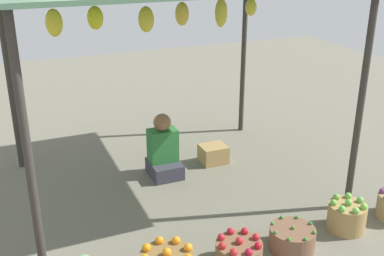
# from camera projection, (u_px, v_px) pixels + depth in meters

# --- Properties ---
(ground_plane) EXTENTS (14.00, 14.00, 0.00)m
(ground_plane) POSITION_uv_depth(u_px,v_px,m) (171.00, 184.00, 5.59)
(ground_plane) COLOR slate
(vendor_person) EXTENTS (0.36, 0.44, 0.78)m
(vendor_person) POSITION_uv_depth(u_px,v_px,m) (164.00, 152.00, 5.72)
(vendor_person) COLOR #383844
(vendor_person) RESTS_ON ground
(basket_red_apples) EXTENTS (0.42, 0.42, 0.28)m
(basket_red_apples) POSITION_uv_depth(u_px,v_px,m) (239.00, 253.00, 4.18)
(basket_red_apples) COLOR brown
(basket_red_apples) RESTS_ON ground
(basket_green_chilies) EXTENTS (0.43, 0.43, 0.25)m
(basket_green_chilies) POSITION_uv_depth(u_px,v_px,m) (292.00, 238.00, 4.40)
(basket_green_chilies) COLOR brown
(basket_green_chilies) RESTS_ON ground
(basket_green_apples) EXTENTS (0.37, 0.37, 0.33)m
(basket_green_apples) POSITION_uv_depth(u_px,v_px,m) (347.00, 216.00, 4.68)
(basket_green_apples) COLOR #A5854D
(basket_green_apples) RESTS_ON ground
(wooden_crate_near_vendor) EXTENTS (0.33, 0.28, 0.23)m
(wooden_crate_near_vendor) POSITION_uv_depth(u_px,v_px,m) (213.00, 154.00, 6.11)
(wooden_crate_near_vendor) COLOR #A7854F
(wooden_crate_near_vendor) RESTS_ON ground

